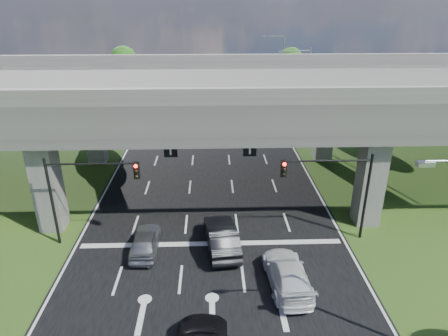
{
  "coord_description": "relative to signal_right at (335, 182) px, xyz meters",
  "views": [
    {
      "loc": [
        0.08,
        -18.52,
        14.97
      ],
      "look_at": [
        0.95,
        7.62,
        3.64
      ],
      "focal_mm": 32.0,
      "sensor_mm": 36.0,
      "label": 1
    }
  ],
  "objects": [
    {
      "name": "road",
      "position": [
        -7.82,
        6.06,
        -4.17
      ],
      "size": [
        18.0,
        120.0,
        0.03
      ],
      "primitive_type": "cube",
      "color": "black",
      "rests_on": "ground"
    },
    {
      "name": "car_white",
      "position": [
        -3.64,
        -4.62,
        -3.4
      ],
      "size": [
        2.45,
        5.34,
        1.51
      ],
      "primitive_type": "imported",
      "rotation": [
        0.0,
        0.0,
        3.21
      ],
      "color": "silver",
      "rests_on": "road"
    },
    {
      "name": "streetlight_beyond",
      "position": [
        2.27,
        36.06,
        1.66
      ],
      "size": [
        3.38,
        0.25,
        10.0
      ],
      "color": "gray",
      "rests_on": "ground"
    },
    {
      "name": "tree_right_near",
      "position": [
        5.22,
        24.06,
        0.31
      ],
      "size": [
        4.2,
        4.2,
        7.28
      ],
      "color": "black",
      "rests_on": "ground"
    },
    {
      "name": "overpass",
      "position": [
        -7.82,
        8.06,
        3.73
      ],
      "size": [
        80.0,
        15.0,
        10.0
      ],
      "color": "#373432",
      "rests_on": "ground"
    },
    {
      "name": "tree_right_mid",
      "position": [
        8.22,
        32.06,
        -0.01
      ],
      "size": [
        3.91,
        3.9,
        6.76
      ],
      "color": "black",
      "rests_on": "ground"
    },
    {
      "name": "car_silver",
      "position": [
        -11.99,
        -1.08,
        -3.43
      ],
      "size": [
        1.74,
        4.26,
        1.45
      ],
      "primitive_type": "imported",
      "rotation": [
        0.0,
        0.0,
        3.15
      ],
      "color": "#9FA0A6",
      "rests_on": "road"
    },
    {
      "name": "signal_left",
      "position": [
        -15.65,
        0.0,
        0.0
      ],
      "size": [
        5.76,
        0.54,
        6.0
      ],
      "color": "black",
      "rests_on": "ground"
    },
    {
      "name": "tree_right_far",
      "position": [
        4.22,
        40.06,
        0.63
      ],
      "size": [
        4.5,
        4.5,
        7.8
      ],
      "color": "black",
      "rests_on": "ground"
    },
    {
      "name": "signal_right",
      "position": [
        0.0,
        0.0,
        0.0
      ],
      "size": [
        5.76,
        0.54,
        6.0
      ],
      "color": "black",
      "rests_on": "ground"
    },
    {
      "name": "tree_left_far",
      "position": [
        -20.78,
        38.06,
        0.95
      ],
      "size": [
        4.8,
        4.8,
        8.32
      ],
      "color": "black",
      "rests_on": "ground"
    },
    {
      "name": "streetlight_far",
      "position": [
        2.27,
        20.06,
        1.66
      ],
      "size": [
        3.38,
        0.25,
        10.0
      ],
      "color": "gray",
      "rests_on": "ground"
    },
    {
      "name": "ground",
      "position": [
        -7.82,
        -3.94,
        -4.19
      ],
      "size": [
        160.0,
        160.0,
        0.0
      ],
      "primitive_type": "plane",
      "color": "#294717",
      "rests_on": "ground"
    },
    {
      "name": "warehouse",
      "position": [
        -33.82,
        31.06,
        -2.19
      ],
      "size": [
        20.0,
        10.0,
        4.0
      ],
      "primitive_type": "cube",
      "color": "#9E9E99",
      "rests_on": "ground"
    },
    {
      "name": "tree_left_mid",
      "position": [
        -24.78,
        30.06,
        -0.01
      ],
      "size": [
        3.91,
        3.9,
        6.76
      ],
      "color": "black",
      "rests_on": "ground"
    },
    {
      "name": "tree_left_near",
      "position": [
        -21.78,
        22.06,
        0.63
      ],
      "size": [
        4.5,
        4.5,
        7.8
      ],
      "color": "black",
      "rests_on": "ground"
    },
    {
      "name": "car_dark",
      "position": [
        -7.18,
        -0.94,
        -3.3
      ],
      "size": [
        2.39,
        5.36,
        1.71
      ],
      "primitive_type": "imported",
      "rotation": [
        0.0,
        0.0,
        3.26
      ],
      "color": "black",
      "rests_on": "road"
    }
  ]
}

